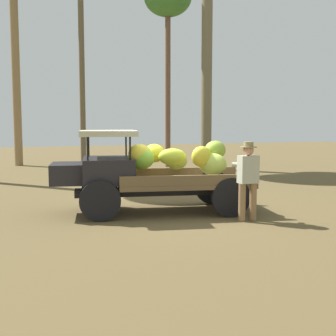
# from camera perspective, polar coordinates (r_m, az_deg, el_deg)

# --- Properties ---
(ground_plane) EXTENTS (60.00, 60.00, 0.00)m
(ground_plane) POSITION_cam_1_polar(r_m,az_deg,el_deg) (10.44, -0.37, -5.45)
(ground_plane) COLOR brown
(truck) EXTENTS (4.64, 2.48, 1.87)m
(truck) POSITION_cam_1_polar(r_m,az_deg,el_deg) (10.08, -3.20, -0.44)
(truck) COLOR black
(truck) RESTS_ON ground
(farmer) EXTENTS (0.53, 0.46, 1.65)m
(farmer) POSITION_cam_1_polar(r_m,az_deg,el_deg) (9.35, 10.20, -1.04)
(farmer) COLOR olive
(farmer) RESTS_ON ground
(forest_tree_5) EXTENTS (2.15, 2.15, 8.52)m
(forest_tree_5) POSITION_cam_1_polar(r_m,az_deg,el_deg) (21.30, -0.02, 20.53)
(forest_tree_5) COLOR brown
(forest_tree_5) RESTS_ON ground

